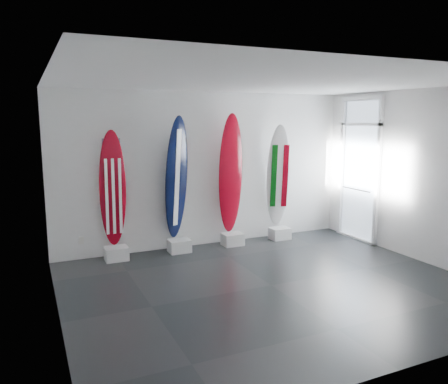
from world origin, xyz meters
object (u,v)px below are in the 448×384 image
surfboard_navy (177,178)px  surfboard_usa (113,189)px  surfboard_italy (278,176)px  surfboard_swiss (231,174)px

surfboard_navy → surfboard_usa: bearing=158.2°
surfboard_navy → surfboard_italy: 2.21m
surfboard_swiss → surfboard_navy: bearing=174.2°
surfboard_navy → surfboard_italy: bearing=-21.8°
surfboard_usa → surfboard_navy: (1.18, 0.00, 0.12)m
surfboard_swiss → surfboard_usa: bearing=174.2°
surfboard_swiss → surfboard_italy: 1.10m
surfboard_usa → surfboard_swiss: surfboard_swiss is taller
surfboard_navy → surfboard_swiss: 1.11m
surfboard_usa → surfboard_navy: surfboard_navy is taller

